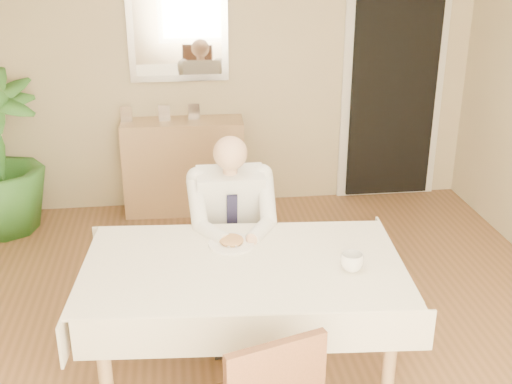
{
  "coord_description": "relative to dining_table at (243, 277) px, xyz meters",
  "views": [
    {
      "loc": [
        -0.45,
        -3.16,
        2.39
      ],
      "look_at": [
        0.0,
        0.35,
        0.95
      ],
      "focal_mm": 45.0,
      "sensor_mm": 36.0,
      "label": 1
    }
  ],
  "objects": [
    {
      "name": "room",
      "position": [
        0.13,
        0.16,
        0.63
      ],
      "size": [
        5.0,
        5.02,
        2.6
      ],
      "color": "brown",
      "rests_on": "ground"
    },
    {
      "name": "doorway",
      "position": [
        1.68,
        2.62,
        0.33
      ],
      "size": [
        0.96,
        0.07,
        2.1
      ],
      "color": "silver",
      "rests_on": "ground"
    },
    {
      "name": "mirror",
      "position": [
        -0.27,
        2.63,
        0.88
      ],
      "size": [
        0.86,
        0.04,
        0.76
      ],
      "color": "silver",
      "rests_on": "room"
    },
    {
      "name": "dining_table",
      "position": [
        0.0,
        0.0,
        0.0
      ],
      "size": [
        1.79,
        1.15,
        0.75
      ],
      "rotation": [
        0.0,
        0.0,
        -0.08
      ],
      "color": "#A68153",
      "rests_on": "ground"
    },
    {
      "name": "chair_far",
      "position": [
        -0.0,
        0.87,
        -0.21
      ],
      "size": [
        0.44,
        0.44,
        0.83
      ],
      "rotation": [
        0.0,
        0.0,
        -0.13
      ],
      "color": "#472617",
      "rests_on": "ground"
    },
    {
      "name": "seated_man",
      "position": [
        0.0,
        0.59,
        0.02
      ],
      "size": [
        0.48,
        0.72,
        1.24
      ],
      "color": "white",
      "rests_on": "ground"
    },
    {
      "name": "plate",
      "position": [
        -0.04,
        0.22,
        0.09
      ],
      "size": [
        0.26,
        0.26,
        0.02
      ],
      "primitive_type": "cylinder",
      "color": "white",
      "rests_on": "dining_table"
    },
    {
      "name": "food",
      "position": [
        -0.04,
        0.22,
        0.11
      ],
      "size": [
        0.14,
        0.14,
        0.06
      ],
      "primitive_type": "ellipsoid",
      "color": "brown",
      "rests_on": "dining_table"
    },
    {
      "name": "knife",
      "position": [
        -0.0,
        0.16,
        0.11
      ],
      "size": [
        0.01,
        0.13,
        0.01
      ],
      "primitive_type": "cylinder",
      "rotation": [
        1.57,
        0.0,
        0.0
      ],
      "color": "silver",
      "rests_on": "dining_table"
    },
    {
      "name": "fork",
      "position": [
        -0.08,
        0.16,
        0.11
      ],
      "size": [
        0.01,
        0.13,
        0.01
      ],
      "primitive_type": "cylinder",
      "rotation": [
        1.57,
        0.0,
        0.0
      ],
      "color": "silver",
      "rests_on": "dining_table"
    },
    {
      "name": "coffee_mug",
      "position": [
        0.55,
        -0.15,
        0.13
      ],
      "size": [
        0.15,
        0.15,
        0.1
      ],
      "primitive_type": "imported",
      "rotation": [
        0.0,
        0.0,
        0.33
      ],
      "color": "white",
      "rests_on": "dining_table"
    },
    {
      "name": "sideboard",
      "position": [
        -0.27,
        2.48,
        -0.24
      ],
      "size": [
        1.08,
        0.4,
        0.85
      ],
      "primitive_type": "cube",
      "rotation": [
        0.0,
        0.0,
        -0.04
      ],
      "color": "#A68153",
      "rests_on": "ground"
    },
    {
      "name": "photo_frame_left",
      "position": [
        -0.74,
        2.5,
        0.25
      ],
      "size": [
        0.1,
        0.02,
        0.14
      ],
      "primitive_type": "cube",
      "color": "silver",
      "rests_on": "sideboard"
    },
    {
      "name": "photo_frame_center",
      "position": [
        -0.42,
        2.5,
        0.25
      ],
      "size": [
        0.1,
        0.02,
        0.14
      ],
      "primitive_type": "cube",
      "color": "silver",
      "rests_on": "sideboard"
    },
    {
      "name": "photo_frame_right",
      "position": [
        -0.16,
        2.52,
        0.25
      ],
      "size": [
        0.1,
        0.02,
        0.14
      ],
      "primitive_type": "cube",
      "color": "silver",
      "rests_on": "sideboard"
    }
  ]
}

